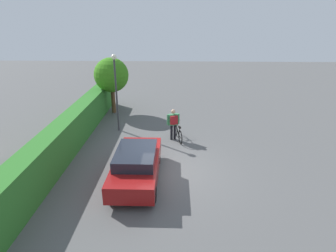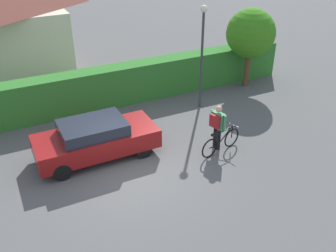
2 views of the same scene
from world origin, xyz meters
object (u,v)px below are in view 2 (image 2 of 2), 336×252
street_lamp (202,44)px  bicycle (221,142)px  tree_kerbside (251,34)px  parked_car_near (96,138)px  person_rider (217,123)px

street_lamp → bicycle: bearing=-109.0°
tree_kerbside → bicycle: bearing=-134.7°
parked_car_near → street_lamp: street_lamp is taller
tree_kerbside → street_lamp: bearing=-163.2°
bicycle → parked_car_near: bearing=157.4°
street_lamp → tree_kerbside: size_ratio=1.16×
tree_kerbside → parked_car_near: bearing=-161.9°
bicycle → person_rider: bearing=98.3°
parked_car_near → bicycle: (3.92, -1.63, -0.32)m
person_rider → street_lamp: 3.76m
person_rider → tree_kerbside: tree_kerbside is taller
parked_car_near → person_rider: size_ratio=2.44×
person_rider → tree_kerbside: (4.29, 4.05, 1.51)m
person_rider → parked_car_near: bearing=160.3°
bicycle → tree_kerbside: size_ratio=0.48×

